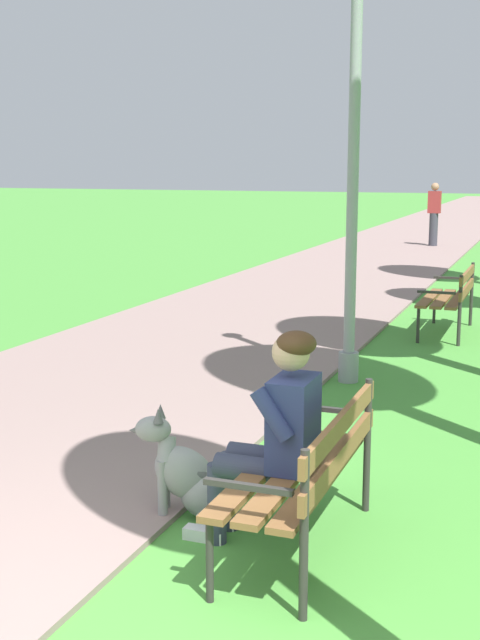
{
  "coord_description": "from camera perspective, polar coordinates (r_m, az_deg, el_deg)",
  "views": [
    {
      "loc": [
        1.79,
        -2.88,
        2.14
      ],
      "look_at": [
        -0.57,
        3.38,
        0.9
      ],
      "focal_mm": 47.51,
      "sensor_mm": 36.0,
      "label": 1
    }
  ],
  "objects": [
    {
      "name": "park_bench_near",
      "position": [
        4.72,
        4.6,
        -9.72
      ],
      "size": [
        0.55,
        1.5,
        0.85
      ],
      "color": "brown",
      "rests_on": "ground"
    },
    {
      "name": "park_bench_mid",
      "position": [
        11.01,
        14.06,
        1.69
      ],
      "size": [
        0.55,
        1.5,
        0.85
      ],
      "color": "brown",
      "rests_on": "ground"
    },
    {
      "name": "dog_grey",
      "position": [
        5.25,
        -3.23,
        -10.52
      ],
      "size": [
        0.81,
        0.41,
        0.71
      ],
      "color": "gray",
      "rests_on": "ground"
    },
    {
      "name": "person_seated_on_near_bench",
      "position": [
        4.76,
        2.36,
        -7.38
      ],
      "size": [
        0.74,
        0.49,
        1.25
      ],
      "color": "#33384C",
      "rests_on": "ground"
    },
    {
      "name": "pedestrian_distant",
      "position": [
        22.46,
        12.93,
        6.94
      ],
      "size": [
        0.32,
        0.22,
        1.65
      ],
      "color": "#383842",
      "rests_on": "ground"
    },
    {
      "name": "lamp_post_near",
      "position": [
        8.25,
        7.63,
        9.96
      ],
      "size": [
        0.24,
        0.24,
        4.01
      ],
      "color": "gray",
      "rests_on": "ground"
    },
    {
      "name": "paved_path",
      "position": [
        27.26,
        12.34,
        5.82
      ],
      "size": [
        3.77,
        60.0,
        0.04
      ],
      "primitive_type": "cube",
      "color": "gray",
      "rests_on": "ground"
    }
  ]
}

